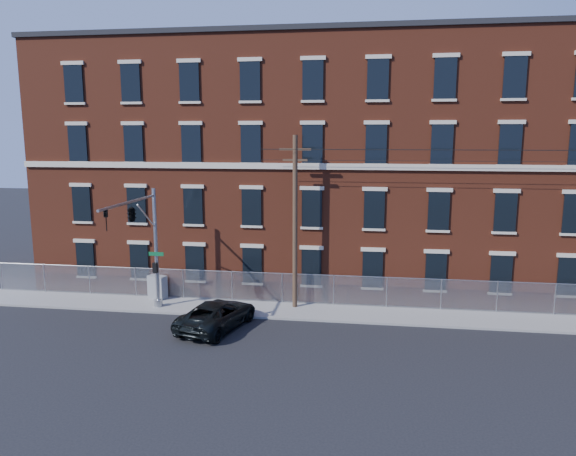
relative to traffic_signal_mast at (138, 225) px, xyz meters
The scene contains 8 objects.
ground 8.35m from the traffic_signal_mast, 19.98° to the right, with size 140.00×140.00×0.00m, color black.
sidewalk 18.98m from the traffic_signal_mast, ahead, with size 65.00×3.00×0.12m, color #999691.
mill_building 21.67m from the traffic_signal_mast, 33.14° to the left, with size 55.30×14.32×16.30m.
chain_link_fence 18.97m from the traffic_signal_mast, 12.89° to the left, with size 59.06×0.06×1.85m.
traffic_signal_mast is the anchor object (origin of this frame).
utility_pole_near 8.70m from the traffic_signal_mast, 23.14° to the left, with size 1.80×0.28×10.00m.
pickup_truck 6.38m from the traffic_signal_mast, ahead, with size 2.46×5.33×1.48m, color black.
utility_cabinet 5.98m from the traffic_signal_mast, 99.51° to the left, with size 1.15×0.57×1.43m, color slate.
Camera 1 is at (5.97, -24.40, 10.10)m, focal length 33.30 mm.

